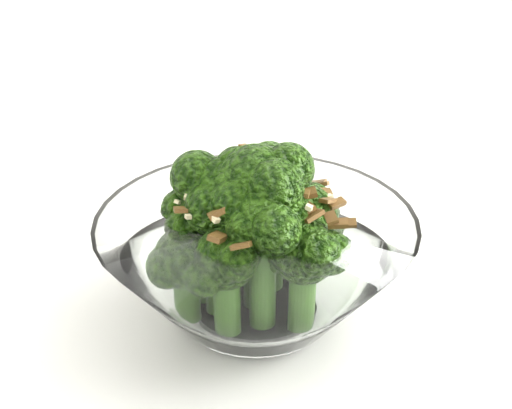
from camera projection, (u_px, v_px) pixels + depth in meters
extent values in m
cube|color=white|center=(498.00, 299.00, 0.54)|extent=(1.28, 0.92, 0.04)
cylinder|color=white|center=(256.00, 313.00, 0.49)|extent=(0.09, 0.09, 0.01)
cylinder|color=#315C18|center=(256.00, 254.00, 0.47)|extent=(0.02, 0.02, 0.08)
sphere|color=#2F5D11|center=(256.00, 183.00, 0.44)|extent=(0.05, 0.05, 0.05)
cylinder|color=#315C18|center=(271.00, 242.00, 0.49)|extent=(0.02, 0.02, 0.07)
sphere|color=#2F5D11|center=(272.00, 179.00, 0.47)|extent=(0.05, 0.05, 0.05)
cylinder|color=#315C18|center=(226.00, 255.00, 0.48)|extent=(0.02, 0.02, 0.07)
sphere|color=#2F5D11|center=(224.00, 192.00, 0.45)|extent=(0.05, 0.05, 0.05)
cylinder|color=#315C18|center=(263.00, 282.00, 0.45)|extent=(0.02, 0.02, 0.07)
sphere|color=#2F5D11|center=(263.00, 220.00, 0.43)|extent=(0.04, 0.04, 0.04)
cylinder|color=#315C18|center=(304.00, 265.00, 0.48)|extent=(0.02, 0.02, 0.05)
sphere|color=#2F5D11|center=(306.00, 216.00, 0.46)|extent=(0.04, 0.04, 0.04)
cylinder|color=#315C18|center=(204.00, 265.00, 0.48)|extent=(0.02, 0.02, 0.05)
sphere|color=#2F5D11|center=(202.00, 218.00, 0.46)|extent=(0.04, 0.04, 0.04)
cylinder|color=#315C18|center=(302.00, 299.00, 0.45)|extent=(0.02, 0.02, 0.05)
sphere|color=#2F5D11|center=(304.00, 252.00, 0.43)|extent=(0.04, 0.04, 0.04)
cylinder|color=#315C18|center=(227.00, 304.00, 0.45)|extent=(0.02, 0.02, 0.05)
sphere|color=#2F5D11|center=(226.00, 258.00, 0.43)|extent=(0.04, 0.04, 0.04)
cylinder|color=#315C18|center=(307.00, 252.00, 0.51)|extent=(0.02, 0.02, 0.04)
sphere|color=#2F5D11|center=(309.00, 216.00, 0.50)|extent=(0.04, 0.04, 0.04)
cylinder|color=#315C18|center=(187.00, 296.00, 0.46)|extent=(0.02, 0.02, 0.04)
sphere|color=#2F5D11|center=(185.00, 259.00, 0.45)|extent=(0.04, 0.04, 0.04)
cylinder|color=#315C18|center=(252.00, 245.00, 0.52)|extent=(0.02, 0.02, 0.04)
sphere|color=#2F5D11|center=(252.00, 209.00, 0.50)|extent=(0.04, 0.04, 0.04)
cylinder|color=#315C18|center=(218.00, 284.00, 0.47)|extent=(0.02, 0.02, 0.04)
sphere|color=#2F5D11|center=(217.00, 244.00, 0.46)|extent=(0.04, 0.04, 0.04)
cube|color=brown|center=(182.00, 188.00, 0.47)|extent=(0.01, 0.02, 0.01)
cube|color=brown|center=(250.00, 150.00, 0.45)|extent=(0.02, 0.02, 0.01)
cube|color=brown|center=(331.00, 218.00, 0.43)|extent=(0.01, 0.01, 0.01)
cube|color=brown|center=(245.00, 170.00, 0.43)|extent=(0.01, 0.01, 0.00)
cube|color=brown|center=(317.00, 183.00, 0.49)|extent=(0.02, 0.01, 0.01)
cube|color=brown|center=(219.00, 212.00, 0.42)|extent=(0.01, 0.01, 0.01)
cube|color=brown|center=(307.00, 194.00, 0.43)|extent=(0.01, 0.01, 0.01)
cube|color=brown|center=(241.00, 246.00, 0.40)|extent=(0.01, 0.01, 0.01)
cube|color=brown|center=(212.00, 177.00, 0.45)|extent=(0.01, 0.01, 0.01)
cube|color=brown|center=(323.00, 193.00, 0.46)|extent=(0.01, 0.01, 0.01)
cube|color=brown|center=(283.00, 167.00, 0.47)|extent=(0.01, 0.01, 0.01)
cube|color=brown|center=(232.00, 169.00, 0.47)|extent=(0.01, 0.01, 0.01)
cube|color=brown|center=(298.00, 193.00, 0.43)|extent=(0.02, 0.01, 0.00)
cube|color=brown|center=(291.00, 166.00, 0.45)|extent=(0.01, 0.01, 0.01)
cube|color=brown|center=(313.00, 216.00, 0.43)|extent=(0.02, 0.01, 0.01)
cube|color=brown|center=(218.00, 237.00, 0.41)|extent=(0.01, 0.02, 0.01)
cube|color=brown|center=(196.00, 183.00, 0.47)|extent=(0.01, 0.01, 0.01)
cube|color=brown|center=(306.00, 206.00, 0.43)|extent=(0.01, 0.01, 0.01)
cube|color=brown|center=(257.00, 177.00, 0.42)|extent=(0.01, 0.01, 0.01)
cube|color=brown|center=(273.00, 189.00, 0.42)|extent=(0.01, 0.01, 0.01)
cube|color=brown|center=(256.00, 164.00, 0.43)|extent=(0.01, 0.02, 0.01)
cube|color=brown|center=(252.00, 173.00, 0.50)|extent=(0.01, 0.01, 0.00)
cube|color=brown|center=(236.00, 176.00, 0.50)|extent=(0.01, 0.01, 0.01)
cube|color=brown|center=(279.00, 205.00, 0.42)|extent=(0.01, 0.01, 0.01)
cube|color=brown|center=(323.00, 184.00, 0.48)|extent=(0.01, 0.01, 0.01)
cube|color=brown|center=(207.00, 181.00, 0.45)|extent=(0.01, 0.02, 0.00)
cube|color=brown|center=(295.00, 180.00, 0.43)|extent=(0.01, 0.01, 0.01)
cube|color=brown|center=(328.00, 201.00, 0.45)|extent=(0.01, 0.01, 0.01)
cube|color=brown|center=(185.00, 210.00, 0.43)|extent=(0.01, 0.01, 0.01)
cube|color=brown|center=(246.00, 160.00, 0.48)|extent=(0.01, 0.01, 0.01)
cube|color=brown|center=(338.00, 223.00, 0.43)|extent=(0.01, 0.01, 0.01)
cube|color=brown|center=(345.00, 223.00, 0.43)|extent=(0.01, 0.01, 0.01)
cube|color=brown|center=(262.00, 171.00, 0.50)|extent=(0.01, 0.01, 0.01)
cube|color=brown|center=(336.00, 203.00, 0.45)|extent=(0.01, 0.01, 0.01)
cube|color=brown|center=(295.00, 174.00, 0.45)|extent=(0.01, 0.01, 0.01)
cube|color=brown|center=(284.00, 169.00, 0.48)|extent=(0.01, 0.01, 0.00)
cube|color=brown|center=(276.00, 205.00, 0.42)|extent=(0.01, 0.01, 0.00)
cube|color=brown|center=(270.00, 164.00, 0.49)|extent=(0.01, 0.02, 0.01)
cube|color=beige|center=(187.00, 197.00, 0.44)|extent=(0.00, 0.00, 0.00)
cube|color=beige|center=(188.00, 217.00, 0.43)|extent=(0.00, 0.00, 0.00)
cube|color=beige|center=(293.00, 179.00, 0.44)|extent=(0.00, 0.00, 0.00)
cube|color=beige|center=(329.00, 197.00, 0.45)|extent=(0.01, 0.01, 0.00)
cube|color=beige|center=(258.00, 219.00, 0.41)|extent=(0.01, 0.01, 0.00)
cube|color=beige|center=(310.00, 208.00, 0.42)|extent=(0.00, 0.00, 0.00)
cube|color=beige|center=(310.00, 175.00, 0.46)|extent=(0.00, 0.00, 0.00)
cube|color=beige|center=(273.00, 169.00, 0.43)|extent=(0.00, 0.00, 0.00)
cube|color=beige|center=(251.00, 151.00, 0.44)|extent=(0.01, 0.01, 0.00)
cube|color=beige|center=(261.00, 148.00, 0.44)|extent=(0.00, 0.00, 0.00)
cube|color=beige|center=(247.00, 174.00, 0.42)|extent=(0.01, 0.01, 0.00)
cube|color=beige|center=(177.00, 202.00, 0.45)|extent=(0.01, 0.01, 0.00)
cube|color=beige|center=(216.00, 220.00, 0.42)|extent=(0.01, 0.01, 0.00)
cube|color=beige|center=(297.00, 171.00, 0.47)|extent=(0.00, 0.00, 0.00)
cube|color=beige|center=(309.00, 207.00, 0.42)|extent=(0.01, 0.01, 0.00)
cube|color=beige|center=(302.00, 176.00, 0.48)|extent=(0.00, 0.00, 0.00)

